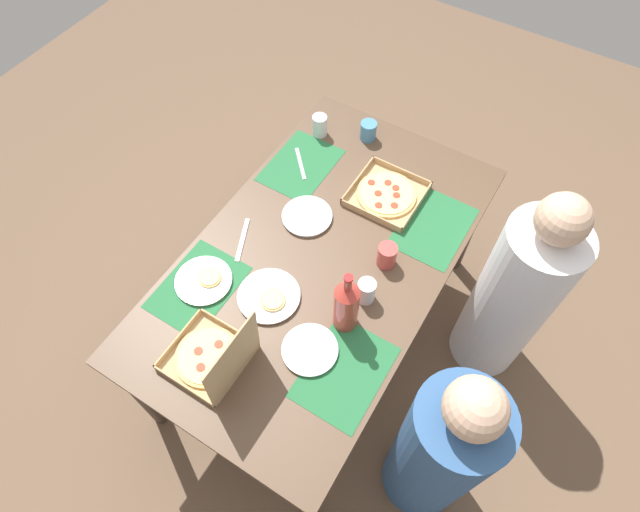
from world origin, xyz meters
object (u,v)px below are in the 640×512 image
Objects in this scene: plate_middle at (269,297)px; cup_clear_right at (387,255)px; cup_spare at (368,131)px; plate_near_right at (307,216)px; diner_left_seat at (513,297)px; cup_dark at (320,126)px; pizza_box_corner_right at (386,194)px; plate_near_left at (204,281)px; cup_red at (366,291)px; pizza_box_edge_far at (213,357)px; soda_bottle at (346,305)px; diner_right_seat at (440,451)px; plate_far_right at (310,350)px.

plate_middle is 2.35× the size of cup_clear_right.
cup_clear_right is 0.68m from cup_spare.
plate_near_right is 0.93m from diner_left_seat.
diner_left_seat reaches higher than plate_middle.
cup_dark is (-0.44, -0.21, 0.04)m from plate_near_right.
cup_dark is 1.15× the size of cup_spare.
pizza_box_corner_right is at bearing -93.83° from diner_left_seat.
plate_near_left is 2.09× the size of cup_red.
soda_bottle is (-0.37, 0.31, 0.09)m from pizza_box_edge_far.
diner_right_seat reaches higher than plate_near_left.
soda_bottle is 3.16× the size of cup_dark.
diner_right_seat is at bearing 60.43° from plate_near_right.
pizza_box_corner_right is 1.32× the size of plate_near_left.
cup_red is at bearing 167.39° from plate_far_right.
cup_spare is (-0.54, -0.01, 0.04)m from plate_near_right.
soda_bottle is at bearing 102.08° from plate_middle.
diner_right_seat reaches higher than plate_near_right.
cup_red is at bearing -120.98° from diner_right_seat.
plate_far_right is (-0.21, 0.26, -0.04)m from pizza_box_edge_far.
cup_spare is at bearing -138.13° from pizza_box_corner_right.
pizza_box_edge_far is 2.85× the size of cup_red.
soda_bottle is at bearing -7.47° from cup_red.
cup_red is (-0.50, 0.33, 0.01)m from pizza_box_edge_far.
soda_bottle is (-0.06, 0.29, 0.12)m from plate_middle.
plate_far_right is 0.85× the size of plate_middle.
plate_near_right is at bearing -174.90° from pizza_box_edge_far.
cup_clear_right is 0.09× the size of diner_right_seat.
pizza_box_corner_right is 0.26× the size of diner_right_seat.
pizza_box_corner_right is at bearing 151.71° from plate_near_left.
cup_red is (0.20, 0.39, 0.04)m from plate_near_right.
cup_spare reaches higher than pizza_box_corner_right.
plate_near_left is at bearing -20.19° from plate_near_right.
plate_far_right and plate_near_right have the same top height.
pizza_box_corner_right reaches higher than plate_near_right.
cup_spare is (-0.87, -0.38, -0.09)m from soda_bottle.
plate_near_left is 2.14× the size of cup_dark.
pizza_box_edge_far is 0.34m from plate_far_right.
cup_red is (-0.29, 0.06, 0.04)m from plate_far_right.
soda_bottle is (-0.16, 0.05, 0.12)m from plate_far_right.
pizza_box_corner_right is 1.43× the size of plate_far_right.
cup_red reaches higher than pizza_box_corner_right.
plate_middle is 0.89m from cup_dark.
cup_red reaches higher than plate_near_right.
cup_dark is at bearing -166.64° from pizza_box_edge_far.
plate_near_right is at bearing -168.49° from plate_middle.
plate_far_right is 0.96× the size of plate_near_right.
pizza_box_corner_right is at bearing 167.57° from plate_middle.
cup_clear_right reaches higher than plate_near_right.
plate_middle is (-0.31, 0.02, -0.04)m from pizza_box_edge_far.
soda_bottle is at bearing -1.60° from cup_clear_right.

